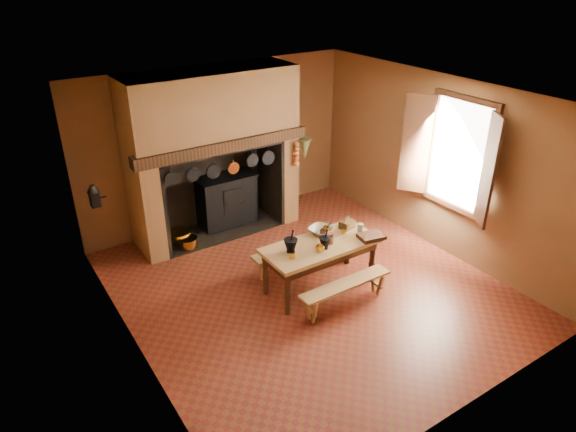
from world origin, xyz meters
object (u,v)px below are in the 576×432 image
at_px(work_table, 320,251).
at_px(wicker_basket, 347,224).
at_px(iron_range, 227,199).
at_px(mixing_bowl, 321,230).
at_px(bench_front, 345,289).
at_px(coffee_grinder, 326,232).

xyz_separation_m(work_table, wicker_basket, (0.61, 0.16, 0.18)).
height_order(iron_range, mixing_bowl, iron_range).
relative_size(work_table, bench_front, 1.19).
xyz_separation_m(bench_front, mixing_bowl, (0.19, 0.83, 0.47)).
distance_m(iron_range, bench_front, 3.12).
bearing_deg(bench_front, iron_range, 93.70).
bearing_deg(work_table, mixing_bowl, 52.62).
distance_m(bench_front, mixing_bowl, 0.98).
xyz_separation_m(bench_front, coffee_grinder, (0.18, 0.70, 0.51)).
bearing_deg(work_table, coffee_grinder, 32.60).
relative_size(work_table, coffee_grinder, 8.25).
relative_size(bench_front, coffee_grinder, 6.93).
xyz_separation_m(work_table, coffee_grinder, (0.18, 0.12, 0.19)).
distance_m(bench_front, coffee_grinder, 0.89).
height_order(work_table, wicker_basket, wicker_basket).
xyz_separation_m(iron_range, coffee_grinder, (0.38, -2.40, 0.32)).
height_order(iron_range, coffee_grinder, iron_range).
relative_size(work_table, wicker_basket, 6.73).
relative_size(iron_range, coffee_grinder, 7.87).
distance_m(iron_range, mixing_bowl, 2.32).
relative_size(bench_front, mixing_bowl, 4.07).
relative_size(mixing_bowl, wicker_basket, 1.39).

